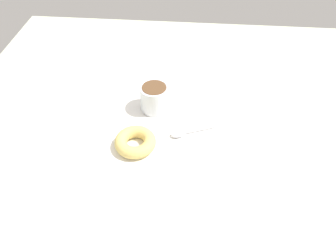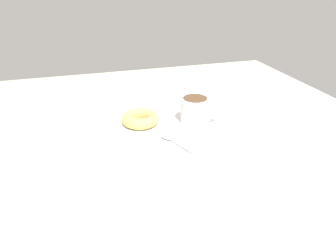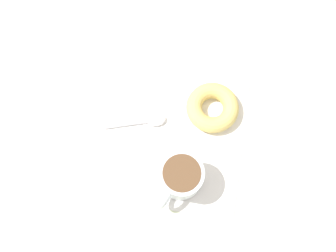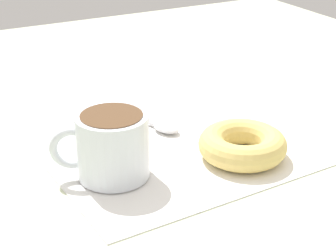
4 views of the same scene
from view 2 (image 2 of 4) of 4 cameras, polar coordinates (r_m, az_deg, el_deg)
The scene contains 5 objects.
ground_plane at distance 84.85cm, azimuth 0.12°, elevation -2.12°, with size 120.00×120.00×2.00cm, color beige.
napkin at distance 84.68cm, azimuth 0.00°, elevation -1.31°, with size 29.76×29.76×0.30cm, color white.
coffee_cup at distance 89.47cm, azimuth 4.80°, elevation 2.86°, with size 10.23×7.70×7.07cm.
donut at distance 89.21cm, azimuth -4.83°, elevation 1.27°, with size 10.06×10.06×3.03cm, color #E5C66B.
spoon at distance 80.95cm, azimuth 0.41°, elevation -2.24°, with size 5.71×11.57×0.90cm.
Camera 2 is at (21.40, 71.67, 39.07)cm, focal length 35.00 mm.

